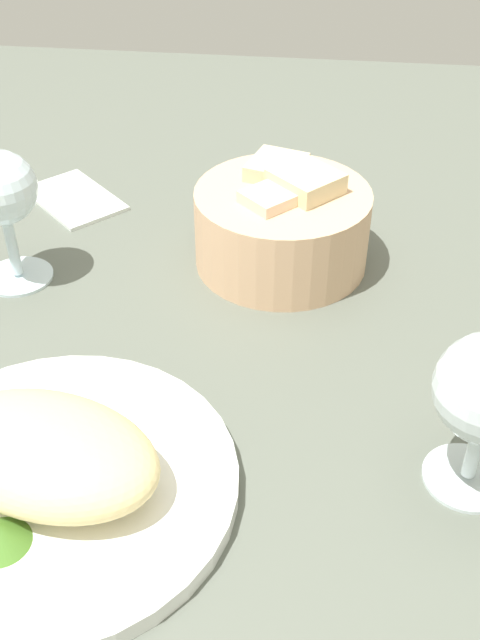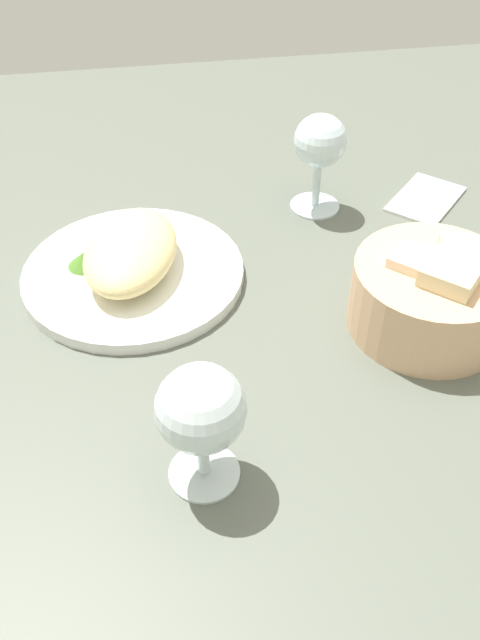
{
  "view_description": "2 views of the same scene",
  "coord_description": "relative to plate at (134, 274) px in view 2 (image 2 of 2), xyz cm",
  "views": [
    {
      "loc": [
        7.77,
        -46.86,
        41.04
      ],
      "look_at": [
        2.34,
        -2.15,
        5.73
      ],
      "focal_mm": 43.49,
      "sensor_mm": 36.0,
      "label": 1
    },
    {
      "loc": [
        52.72,
        -13.16,
        48.02
      ],
      "look_at": [
        6.24,
        -5.27,
        5.42
      ],
      "focal_mm": 38.17,
      "sensor_mm": 36.0,
      "label": 2
    }
  ],
  "objects": [
    {
      "name": "wine_glass_far",
      "position": [
        -11.0,
        23.79,
        7.79
      ],
      "size": [
        6.47,
        6.47,
        12.56
      ],
      "color": "silver",
      "rests_on": "ground_plane"
    },
    {
      "name": "plate",
      "position": [
        0.0,
        0.0,
        0.0
      ],
      "size": [
        24.7,
        24.7,
        1.4
      ],
      "primitive_type": "cylinder",
      "color": "white",
      "rests_on": "ground_plane"
    },
    {
      "name": "bread_basket",
      "position": [
        12.83,
        29.63,
        3.39
      ],
      "size": [
        16.06,
        16.06,
        9.22
      ],
      "color": "#D9AC83",
      "rests_on": "ground_plane"
    },
    {
      "name": "omelette",
      "position": [
        0.0,
        0.0,
        3.12
      ],
      "size": [
        17.66,
        13.65,
        4.85
      ],
      "primitive_type": "ellipsoid",
      "rotation": [
        0.0,
        0.0,
        -0.27
      ],
      "color": "#EAD18C",
      "rests_on": "plate"
    },
    {
      "name": "wine_glass_near",
      "position": [
        27.48,
        4.42,
        7.18
      ],
      "size": [
        7.19,
        7.19,
        11.98
      ],
      "color": "silver",
      "rests_on": "ground_plane"
    },
    {
      "name": "ground_plane",
      "position": [
        8.59,
        14.88,
        -1.7
      ],
      "size": [
        140.0,
        140.0,
        2.0
      ],
      "primitive_type": "cube",
      "color": "#5A6055"
    },
    {
      "name": "lettuce_garnish",
      "position": [
        -1.51,
        -5.28,
        1.57
      ],
      "size": [
        3.81,
        3.81,
        1.75
      ],
      "primitive_type": "cone",
      "color": "#4B7F2A",
      "rests_on": "plate"
    },
    {
      "name": "folded_napkin",
      "position": [
        -10.07,
        38.48,
        -0.3
      ],
      "size": [
        12.78,
        12.67,
        0.8
      ],
      "primitive_type": "cube",
      "rotation": [
        0.0,
        0.0,
        2.37
      ],
      "color": "silver",
      "rests_on": "ground_plane"
    }
  ]
}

